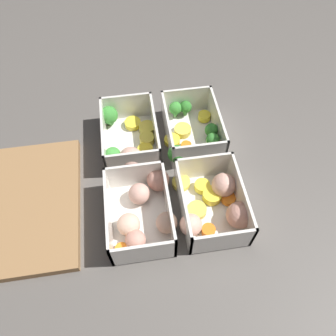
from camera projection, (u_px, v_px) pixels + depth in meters
The scene contains 6 objects.
ground_plane at pixel (168, 175), 0.68m from camera, with size 4.00×4.00×0.00m, color #56514C.
container_near_left at pixel (215, 204), 0.61m from camera, with size 0.17×0.15×0.07m.
container_near_right at pixel (191, 130), 0.71m from camera, with size 0.17×0.13×0.07m.
container_far_left at pixel (143, 211), 0.60m from camera, with size 0.18×0.13×0.07m.
container_far_right at pixel (128, 139), 0.70m from camera, with size 0.18×0.12×0.07m.
cutting_board at pixel (32, 204), 0.63m from camera, with size 0.28×0.18×0.02m.
Camera 1 is at (-0.36, 0.06, 0.57)m, focal length 35.00 mm.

